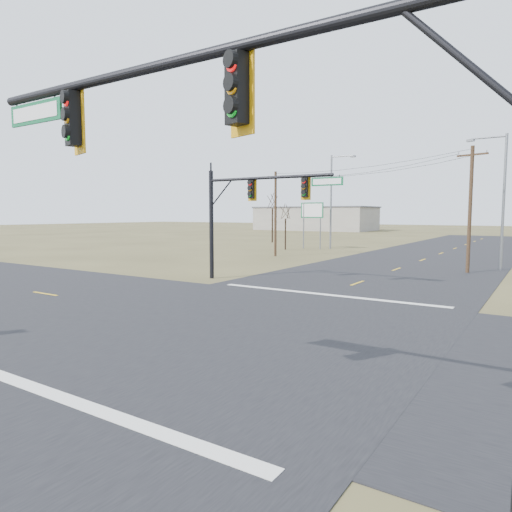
{
  "coord_description": "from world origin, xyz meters",
  "views": [
    {
      "loc": [
        9.35,
        -13.32,
        4.06
      ],
      "look_at": [
        0.07,
        1.0,
        2.48
      ],
      "focal_mm": 32.0,
      "sensor_mm": 36.0,
      "label": 1
    }
  ],
  "objects": [
    {
      "name": "utility_pole_near",
      "position": [
        4.64,
        20.74,
        4.51
      ],
      "size": [
        2.04,
        0.75,
        8.62
      ],
      "rotation": [
        0.0,
        0.0,
        -0.31
      ],
      "color": "#45311D",
      "rests_on": "ground"
    },
    {
      "name": "bare_tree_b",
      "position": [
        -23.9,
        42.24,
        5.91
      ],
      "size": [
        3.32,
        3.32,
        7.39
      ],
      "rotation": [
        0.0,
        0.0,
        -0.16
      ],
      "color": "black",
      "rests_on": "ground"
    },
    {
      "name": "mast_arm_far",
      "position": [
        -5.44,
        9.12,
        4.86
      ],
      "size": [
        8.83,
        0.47,
        6.71
      ],
      "rotation": [
        0.0,
        0.0,
        0.14
      ],
      "color": "black",
      "rests_on": "ground"
    },
    {
      "name": "ground",
      "position": [
        0.0,
        0.0,
        0.0
      ],
      "size": [
        320.0,
        320.0,
        0.0
      ],
      "primitive_type": "plane",
      "color": "brown",
      "rests_on": "ground"
    },
    {
      "name": "stop_bar_far",
      "position": [
        0.0,
        7.5,
        0.03
      ],
      "size": [
        12.0,
        0.4,
        0.01
      ],
      "primitive_type": "cube",
      "color": "silver",
      "rests_on": "road_ns"
    },
    {
      "name": "highway_sign",
      "position": [
        -13.92,
        34.48,
        3.84
      ],
      "size": [
        2.86,
        0.16,
        5.36
      ],
      "rotation": [
        0.0,
        0.0,
        -0.03
      ],
      "color": "slate",
      "rests_on": "ground"
    },
    {
      "name": "streetlight_a",
      "position": [
        6.2,
        23.52,
        5.43
      ],
      "size": [
        2.71,
        0.41,
        9.67
      ],
      "rotation": [
        0.0,
        0.0,
        -0.35
      ],
      "color": "slate",
      "rests_on": "ground"
    },
    {
      "name": "road_ew",
      "position": [
        0.0,
        0.0,
        0.01
      ],
      "size": [
        160.0,
        14.0,
        0.02
      ],
      "primitive_type": "cube",
      "color": "black",
      "rests_on": "ground"
    },
    {
      "name": "bare_tree_a",
      "position": [
        -15.92,
        31.8,
        4.36
      ],
      "size": [
        2.5,
        2.5,
        5.51
      ],
      "rotation": [
        0.0,
        0.0,
        0.12
      ],
      "color": "black",
      "rests_on": "ground"
    },
    {
      "name": "warehouse_left",
      "position": [
        -40.0,
        90.0,
        2.75
      ],
      "size": [
        28.0,
        14.0,
        5.5
      ],
      "primitive_type": "cube",
      "color": "#A19C8F",
      "rests_on": "ground"
    },
    {
      "name": "stop_bar_near",
      "position": [
        0.0,
        -7.5,
        0.03
      ],
      "size": [
        12.0,
        0.4,
        0.01
      ],
      "primitive_type": "cube",
      "color": "silver",
      "rests_on": "road_ns"
    },
    {
      "name": "utility_pole_far",
      "position": [
        -12.82,
        24.31,
        4.23
      ],
      "size": [
        1.97,
        0.28,
        8.04
      ],
      "rotation": [
        0.0,
        0.0,
        -0.08
      ],
      "color": "#45311D",
      "rests_on": "ground"
    },
    {
      "name": "road_ns",
      "position": [
        0.0,
        0.0,
        0.01
      ],
      "size": [
        14.0,
        160.0,
        0.02
      ],
      "primitive_type": "cube",
      "color": "black",
      "rests_on": "ground"
    },
    {
      "name": "mast_arm_near",
      "position": [
        5.57,
        -7.5,
        5.22
      ],
      "size": [
        10.38,
        0.55,
        7.16
      ],
      "rotation": [
        0.0,
        0.0,
        -0.3
      ],
      "color": "black",
      "rests_on": "ground"
    },
    {
      "name": "streetlight_c",
      "position": [
        -11.81,
        35.52,
        6.0
      ],
      "size": [
        2.99,
        0.42,
        10.69
      ],
      "rotation": [
        0.0,
        0.0,
        -0.28
      ],
      "color": "slate",
      "rests_on": "ground"
    }
  ]
}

